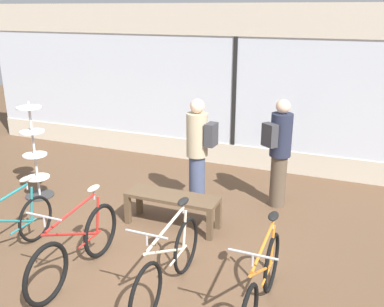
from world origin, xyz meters
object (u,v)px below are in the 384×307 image
at_px(bicycle_left, 77,247).
at_px(customer_by_window, 198,150).
at_px(bicycle_right, 169,264).
at_px(display_bench, 172,201).
at_px(bicycle_far_right, 261,284).
at_px(customer_near_rack, 279,150).
at_px(bicycle_far_left, 8,232).
at_px(accessory_rack, 35,159).

height_order(bicycle_left, customer_by_window, customer_by_window).
height_order(bicycle_right, display_bench, bicycle_right).
height_order(bicycle_far_right, customer_near_rack, customer_near_rack).
height_order(bicycle_far_left, bicycle_far_right, bicycle_far_right).
height_order(accessory_rack, customer_by_window, customer_by_window).
distance_m(customer_near_rack, customer_by_window, 1.29).
xyz_separation_m(accessory_rack, customer_by_window, (2.69, 0.68, 0.28)).
bearing_deg(customer_near_rack, accessory_rack, -162.92).
relative_size(bicycle_right, accessory_rack, 1.04).
xyz_separation_m(bicycle_far_right, customer_by_window, (-1.59, 2.23, 0.58)).
bearing_deg(bicycle_right, display_bench, 113.32).
bearing_deg(bicycle_far_left, bicycle_left, 0.58).
height_order(bicycle_left, display_bench, bicycle_left).
relative_size(bicycle_far_left, accessory_rack, 1.01).
distance_m(bicycle_left, bicycle_far_right, 2.23).
bearing_deg(accessory_rack, customer_by_window, 14.23).
bearing_deg(customer_by_window, accessory_rack, -165.77).
distance_m(bicycle_far_left, accessory_rack, 1.99).
bearing_deg(customer_near_rack, bicycle_far_right, -81.68).
height_order(display_bench, customer_by_window, customer_by_window).
bearing_deg(customer_near_rack, display_bench, -135.19).
height_order(bicycle_right, accessory_rack, accessory_rack).
height_order(bicycle_left, customer_near_rack, customer_near_rack).
bearing_deg(display_bench, customer_by_window, 82.40).
relative_size(bicycle_far_left, bicycle_left, 0.97).
bearing_deg(display_bench, bicycle_far_right, -40.66).
relative_size(bicycle_left, customer_by_window, 0.98).
bearing_deg(bicycle_far_right, bicycle_far_left, -177.48).
xyz_separation_m(display_bench, customer_by_window, (0.10, 0.77, 0.57)).
height_order(accessory_rack, customer_near_rack, customer_near_rack).
bearing_deg(bicycle_far_right, accessory_rack, 160.17).
bearing_deg(customer_by_window, customer_near_rack, 23.21).
xyz_separation_m(bicycle_far_left, customer_by_window, (1.70, 2.37, 0.60)).
height_order(bicycle_far_right, accessory_rack, accessory_rack).
bearing_deg(display_bench, bicycle_far_left, -134.89).
xyz_separation_m(accessory_rack, display_bench, (2.59, -0.09, -0.28)).
xyz_separation_m(bicycle_right, customer_by_window, (-0.54, 2.27, 0.58)).
xyz_separation_m(bicycle_far_left, bicycle_left, (1.06, 0.01, 0.01)).
distance_m(bicycle_far_right, display_bench, 2.23).
bearing_deg(bicycle_left, bicycle_far_right, 3.45).
bearing_deg(bicycle_right, bicycle_left, -175.34).
xyz_separation_m(bicycle_left, bicycle_right, (1.17, 0.10, 0.00)).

